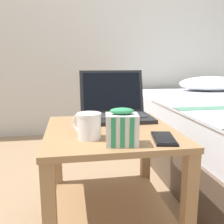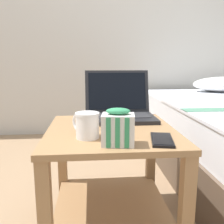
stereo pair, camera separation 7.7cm
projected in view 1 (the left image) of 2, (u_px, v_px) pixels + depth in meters
The scene contains 6 objects.
back_wall at pixel (84, 10), 2.46m from camera, with size 8.00×0.05×2.50m.
bedside_table at pixel (110, 167), 1.07m from camera, with size 0.53×0.56×0.47m.
laptop at pixel (115, 109), 1.23m from camera, with size 0.33×0.29×0.23m.
mug_front_left at pixel (89, 124), 0.90m from camera, with size 0.10×0.11×0.09m.
snack_bag at pixel (122, 128), 0.83m from camera, with size 0.12×0.10×0.13m.
cell_phone at pixel (164, 138), 0.89m from camera, with size 0.10×0.17×0.01m.
Camera 1 is at (-0.16, -0.99, 0.74)m, focal length 40.00 mm.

